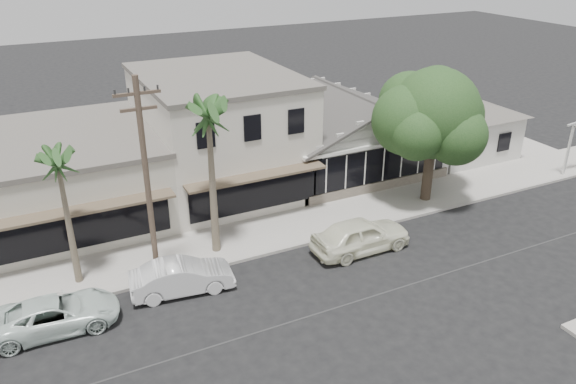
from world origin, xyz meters
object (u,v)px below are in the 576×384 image
car_2 (56,314)px  shade_tree (431,115)px  utility_pole (147,179)px  car_0 (361,235)px  car_1 (182,277)px

car_2 → shade_tree: shade_tree is taller
car_2 → shade_tree: size_ratio=0.62×
utility_pole → shade_tree: 15.55m
utility_pole → car_2: 6.15m
car_0 → car_1: 8.56m
car_1 → shade_tree: shade_tree is taller
utility_pole → car_2: bearing=-159.9°
car_0 → shade_tree: shade_tree is taller
car_1 → shade_tree: size_ratio=0.57×
car_2 → shade_tree: 20.44m
utility_pole → car_1: bearing=-61.2°
utility_pole → car_0: 10.24m
car_0 → car_2: (-13.54, 0.23, -0.17)m
car_0 → car_2: car_0 is taller
car_0 → car_1: bearing=86.4°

